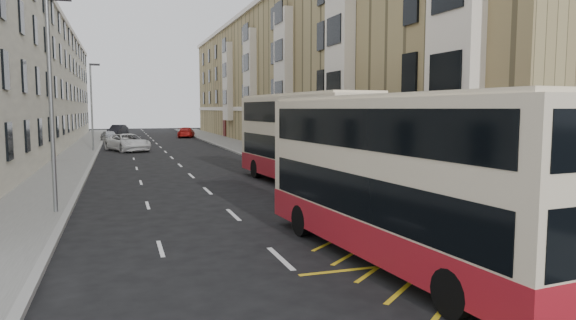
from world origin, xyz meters
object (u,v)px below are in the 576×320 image
object	(u,v)px
pedestrian_near	(567,220)
pedestrian_mid	(519,208)
street_lamp_far	(92,102)
double_decker_rear	(303,139)
car_silver	(109,136)
white_van	(128,143)
car_dark	(118,130)
pedestrian_far	(450,189)
car_red	(186,132)
double_decker_front	(397,178)
street_lamp_near	(52,92)

from	to	relation	value
pedestrian_near	pedestrian_mid	size ratio (longest dim) A/B	0.97
street_lamp_far	pedestrian_mid	bearing A→B (deg)	-69.85
double_decker_rear	pedestrian_near	bearing A→B (deg)	-84.09
double_decker_rear	car_silver	world-z (taller)	double_decker_rear
white_van	car_silver	xyz separation A→B (m)	(-1.90, 15.00, -0.12)
pedestrian_near	white_van	size ratio (longest dim) A/B	0.27
street_lamp_far	car_dark	bearing A→B (deg)	85.99
street_lamp_far	pedestrian_far	size ratio (longest dim) A/B	4.50
street_lamp_far	car_red	world-z (taller)	street_lamp_far
double_decker_front	car_red	size ratio (longest dim) A/B	2.27
double_decker_front	pedestrian_near	size ratio (longest dim) A/B	7.04
pedestrian_mid	car_silver	xyz separation A→B (m)	(-12.89, 53.16, -0.26)
car_dark	double_decker_rear	bearing A→B (deg)	-62.26
pedestrian_near	double_decker_rear	bearing A→B (deg)	-85.66
pedestrian_mid	car_dark	world-z (taller)	pedestrian_mid
double_decker_front	white_van	xyz separation A→B (m)	(-6.08, 39.15, -1.41)
pedestrian_far	car_silver	size ratio (longest dim) A/B	0.43
street_lamp_far	car_silver	xyz separation A→B (m)	(1.15, 14.91, -3.94)
pedestrian_mid	car_red	distance (m)	60.00
street_lamp_far	pedestrian_near	world-z (taller)	street_lamp_far
street_lamp_near	double_decker_rear	xyz separation A→B (m)	(11.35, 4.11, -2.20)
double_decker_rear	pedestrian_far	distance (m)	9.33
pedestrian_mid	car_red	world-z (taller)	pedestrian_mid
street_lamp_far	double_decker_rear	distance (m)	28.36
street_lamp_far	car_silver	bearing A→B (deg)	85.59
pedestrian_far	white_van	xyz separation A→B (m)	(-10.98, 34.63, -0.22)
pedestrian_near	pedestrian_far	size ratio (longest dim) A/B	0.89
street_lamp_far	car_silver	distance (m)	15.47
double_decker_rear	car_silver	bearing A→B (deg)	99.10
pedestrian_far	double_decker_front	bearing A→B (deg)	45.60
car_dark	street_lamp_far	bearing A→B (deg)	-75.71
street_lamp_near	pedestrian_mid	bearing A→B (deg)	-30.44
street_lamp_near	car_silver	size ratio (longest dim) A/B	1.94
street_lamp_far	car_silver	world-z (taller)	street_lamp_far
double_decker_rear	car_dark	world-z (taller)	double_decker_rear
pedestrian_near	white_van	xyz separation A→B (m)	(-11.01, 39.93, -0.12)
street_lamp_near	street_lamp_far	bearing A→B (deg)	90.00
street_lamp_far	car_dark	world-z (taller)	street_lamp_far
car_silver	pedestrian_mid	bearing A→B (deg)	-88.79
car_dark	car_red	world-z (taller)	car_dark
street_lamp_far	pedestrian_mid	distance (m)	40.91
double_decker_front	pedestrian_mid	distance (m)	5.16
pedestrian_near	white_van	distance (m)	41.42
pedestrian_near	car_red	xyz separation A→B (m)	(-2.88, 61.71, -0.23)
car_silver	pedestrian_far	bearing A→B (deg)	-87.87
double_decker_rear	white_van	xyz separation A→B (m)	(-8.30, 25.80, -1.61)
double_decker_front	car_silver	distance (m)	54.76
double_decker_rear	street_lamp_far	bearing A→B (deg)	108.74
street_lamp_near	double_decker_rear	distance (m)	12.27
street_lamp_far	double_decker_rear	world-z (taller)	street_lamp_far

